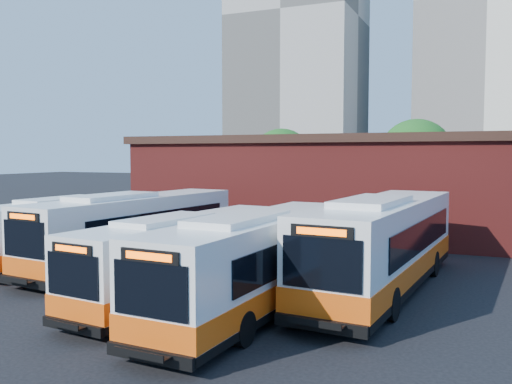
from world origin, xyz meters
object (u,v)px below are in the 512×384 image
at_px(bus_mideast, 259,265).
at_px(transit_worker, 215,293).
at_px(bus_east, 383,248).
at_px(bus_west, 136,232).
at_px(bus_midwest, 189,259).
at_px(bus_farwest, 83,231).

relative_size(bus_mideast, transit_worker, 6.77).
xyz_separation_m(bus_mideast, bus_east, (3.34, 4.26, 0.15)).
bearing_deg(bus_east, bus_mideast, -123.29).
distance_m(bus_west, bus_east, 11.57).
height_order(bus_mideast, transit_worker, bus_mideast).
bearing_deg(bus_east, bus_midwest, -145.16).
bearing_deg(bus_mideast, bus_east, 54.91).
distance_m(bus_mideast, transit_worker, 2.02).
relative_size(bus_midwest, transit_worker, 6.25).
distance_m(bus_farwest, bus_east, 14.72).
bearing_deg(bus_farwest, bus_west, 4.84).
relative_size(bus_east, transit_worker, 7.44).
xyz_separation_m(bus_midwest, bus_mideast, (3.05, -0.57, 0.12)).
bearing_deg(bus_midwest, bus_farwest, 160.99).
distance_m(bus_farwest, bus_midwest, 9.19).
height_order(bus_farwest, bus_midwest, bus_farwest).
distance_m(bus_west, transit_worker, 9.78).
bearing_deg(transit_worker, bus_west, 37.74).
relative_size(bus_west, bus_mideast, 1.04).
bearing_deg(transit_worker, bus_east, -46.46).
bearing_deg(bus_mideast, transit_worker, -109.47).
height_order(bus_midwest, transit_worker, bus_midwest).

